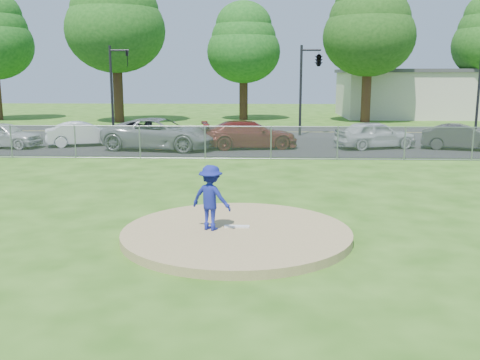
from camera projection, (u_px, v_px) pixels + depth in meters
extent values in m
plane|color=#275512|center=(248.00, 167.00, 22.42)|extent=(120.00, 120.00, 0.00)
cylinder|color=#988253|center=(237.00, 234.00, 12.59)|extent=(5.40, 5.40, 0.20)
cube|color=white|center=(237.00, 226.00, 12.77)|extent=(0.60, 0.15, 0.04)
cube|color=gray|center=(249.00, 143.00, 24.23)|extent=(40.00, 0.06, 1.50)
cube|color=black|center=(251.00, 146.00, 28.79)|extent=(50.00, 8.00, 0.01)
cube|color=black|center=(253.00, 132.00, 36.14)|extent=(60.00, 7.00, 0.01)
cube|color=#BCB8A1|center=(431.00, 95.00, 48.84)|extent=(16.00, 9.00, 4.00)
cube|color=#3F3F42|center=(432.00, 71.00, 48.43)|extent=(16.40, 9.40, 0.30)
cylinder|color=#342113|center=(118.00, 92.00, 42.97)|extent=(0.78, 0.78, 4.90)
ellipsoid|color=#194F15|center=(116.00, 30.00, 42.04)|extent=(7.84, 7.84, 6.66)
ellipsoid|color=#194F15|center=(115.00, 12.00, 41.78)|extent=(6.90, 6.90, 5.86)
cylinder|color=#331D12|center=(244.00, 97.00, 45.61)|extent=(0.72, 0.72, 3.85)
ellipsoid|color=#155116|center=(244.00, 52.00, 44.88)|extent=(6.16, 6.16, 5.24)
ellipsoid|color=#155116|center=(244.00, 39.00, 44.68)|extent=(5.42, 5.42, 4.61)
ellipsoid|color=#155116|center=(244.00, 25.00, 44.47)|extent=(4.68, 4.68, 3.98)
cylinder|color=#3C2216|center=(366.00, 94.00, 43.19)|extent=(0.76, 0.76, 4.55)
ellipsoid|color=#194612|center=(369.00, 37.00, 42.32)|extent=(7.28, 7.28, 6.19)
ellipsoid|color=#194612|center=(369.00, 20.00, 42.08)|extent=(6.41, 6.41, 5.45)
ellipsoid|color=#194612|center=(370.00, 4.00, 41.83)|extent=(5.53, 5.53, 4.70)
cylinder|color=black|center=(112.00, 91.00, 34.00)|extent=(0.16, 0.16, 5.60)
cylinder|color=black|center=(119.00, 50.00, 33.49)|extent=(1.20, 0.12, 0.12)
imported|color=black|center=(127.00, 58.00, 33.57)|extent=(0.16, 0.20, 1.00)
cylinder|color=black|center=(301.00, 91.00, 33.52)|extent=(0.16, 0.16, 5.60)
cylinder|color=black|center=(311.00, 50.00, 33.01)|extent=(1.20, 0.12, 0.12)
imported|color=black|center=(319.00, 58.00, 33.09)|extent=(0.53, 2.48, 1.00)
cylinder|color=black|center=(479.00, 91.00, 33.08)|extent=(0.16, 0.16, 5.60)
imported|color=navy|center=(211.00, 198.00, 12.46)|extent=(1.14, 0.93, 1.53)
cone|color=#FF4F0D|center=(159.00, 143.00, 27.48)|extent=(0.36, 0.36, 0.71)
imported|color=#B3B3B8|center=(3.00, 135.00, 28.06)|extent=(4.15, 2.02, 1.36)
imported|color=silver|center=(83.00, 134.00, 28.90)|extent=(4.15, 2.74, 1.29)
imported|color=slate|center=(160.00, 134.00, 27.41)|extent=(6.12, 3.56, 1.60)
imported|color=#5A1A16|center=(250.00, 134.00, 27.86)|extent=(5.23, 2.81, 1.44)
imported|color=#B9BBBE|center=(375.00, 135.00, 27.88)|extent=(4.52, 2.88, 1.43)
imported|color=#28282B|center=(462.00, 137.00, 27.39)|extent=(4.15, 2.48, 1.29)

